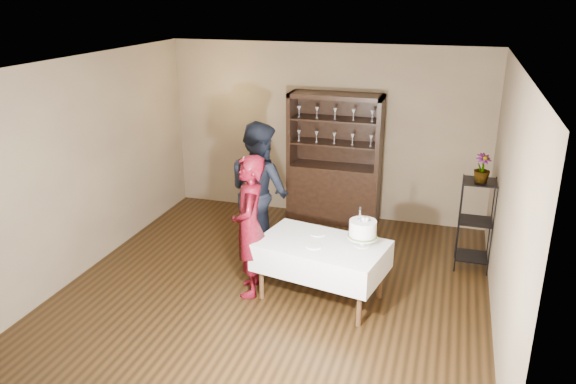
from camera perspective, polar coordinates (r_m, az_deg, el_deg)
name	(u,v)px	position (r m, az deg, el deg)	size (l,w,h in m)	color
floor	(278,285)	(7.02, -1.05, -9.42)	(5.00, 5.00, 0.00)	black
ceiling	(276,62)	(6.17, -1.22, 13.02)	(5.00, 5.00, 0.00)	silver
back_wall	(326,132)	(8.79, 3.88, 6.10)	(5.00, 0.02, 2.70)	brown
wall_left	(90,163)	(7.59, -19.44, 2.76)	(0.02, 5.00, 2.70)	brown
wall_right	(507,204)	(6.22, 21.37, -1.14)	(0.02, 5.00, 2.70)	brown
china_hutch	(334,180)	(8.71, 4.69, 1.25)	(1.40, 0.48, 2.00)	black
plant_etagere	(476,221)	(7.57, 18.51, -2.79)	(0.42, 0.42, 1.20)	black
cake_table	(321,256)	(6.51, 3.41, -6.52)	(1.59, 1.15, 0.72)	white
woman	(249,226)	(6.53, -3.94, -3.49)	(0.62, 0.41, 1.71)	#3E0509
man	(259,191)	(7.39, -2.92, 0.07)	(0.91, 0.71, 1.87)	black
cake	(363,230)	(6.34, 7.60, -3.84)	(0.34, 0.34, 0.47)	white
plate_near	(314,246)	(6.33, 2.64, -5.51)	(0.18, 0.18, 0.01)	white
plate_far	(318,233)	(6.65, 3.06, -4.22)	(0.19, 0.19, 0.01)	white
potted_plant	(482,168)	(7.31, 19.13, 2.31)	(0.20, 0.20, 0.36)	#4F6D34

